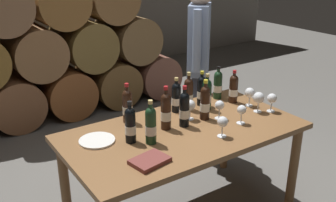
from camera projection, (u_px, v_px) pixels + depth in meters
name	position (u px, v px, depth m)	size (l,w,h in m)	color
barrel_stack	(59.00, 53.00, 4.76)	(3.12, 0.90, 1.69)	brown
dining_table	(184.00, 141.00, 2.79)	(1.70, 0.90, 0.76)	brown
wine_bottle_0	(130.00, 125.00, 2.53)	(0.07, 0.07, 0.29)	black
wine_bottle_1	(184.00, 109.00, 2.76)	(0.07, 0.07, 0.31)	black
wine_bottle_2	(127.00, 106.00, 2.82)	(0.07, 0.07, 0.30)	black
wine_bottle_3	(207.00, 94.00, 3.05)	(0.07, 0.07, 0.30)	black
wine_bottle_4	(202.00, 90.00, 3.14)	(0.07, 0.07, 0.29)	black
wine_bottle_5	(151.00, 125.00, 2.51)	(0.07, 0.07, 0.30)	#19381E
wine_bottle_6	(218.00, 84.00, 3.28)	(0.07, 0.07, 0.28)	#19381E
wine_bottle_7	(205.00, 102.00, 2.87)	(0.07, 0.07, 0.31)	black
wine_bottle_8	(176.00, 97.00, 3.01)	(0.07, 0.07, 0.28)	black
wine_bottle_9	(188.00, 94.00, 3.04)	(0.07, 0.07, 0.31)	black
wine_bottle_10	(166.00, 111.00, 2.71)	(0.07, 0.07, 0.32)	black
wine_bottle_11	(234.00, 88.00, 3.19)	(0.07, 0.07, 0.28)	black
wine_glass_0	(259.00, 98.00, 3.00)	(0.09, 0.09, 0.16)	white
wine_glass_1	(220.00, 106.00, 2.88)	(0.07, 0.07, 0.15)	white
wine_glass_2	(272.00, 99.00, 3.01)	(0.08, 0.08, 0.15)	white
wine_glass_3	(223.00, 123.00, 2.61)	(0.07, 0.07, 0.15)	white
wine_glass_4	(242.00, 111.00, 2.81)	(0.07, 0.07, 0.14)	white
wine_glass_5	(190.00, 106.00, 2.87)	(0.08, 0.08, 0.16)	white
wine_glass_6	(250.00, 93.00, 3.12)	(0.08, 0.08, 0.15)	white
tasting_notebook	(150.00, 161.00, 2.32)	(0.22, 0.16, 0.03)	brown
serving_plate	(97.00, 141.00, 2.58)	(0.24, 0.24, 0.01)	white
sommelier_presenting	(199.00, 54.00, 3.60)	(0.37, 0.38, 1.72)	#383842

